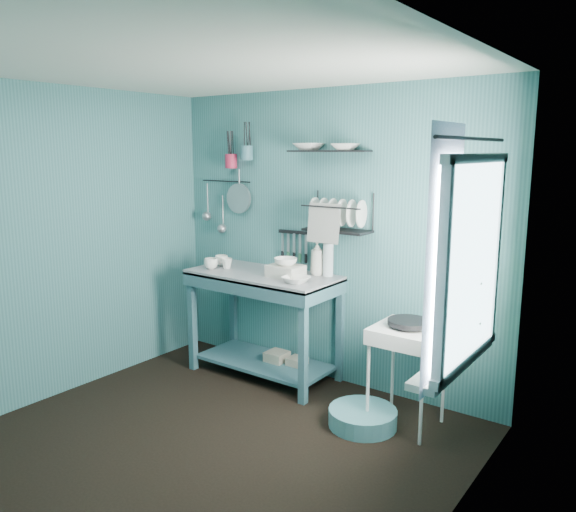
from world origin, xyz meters
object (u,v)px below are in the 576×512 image
Objects in this scene: mug_left at (211,264)px; storage_tin_small at (297,369)px; hotplate_stand at (406,377)px; storage_tin_large at (277,363)px; utensil_cup_magenta at (231,161)px; mug_mid at (227,263)px; potted_plant at (459,313)px; wash_tub at (286,271)px; work_counter at (264,324)px; mug_right at (221,261)px; utensil_cup_teal at (247,153)px; frying_pan at (409,322)px; colander at (239,198)px; floor_basin at (363,418)px; water_bottle at (328,260)px; dish_rack at (338,212)px; soap_bottle at (317,258)px.

storage_tin_small is (0.78, 0.24, -0.89)m from mug_left.
hotplate_stand is 3.75× the size of storage_tin_small.
hotplate_stand is 1.36m from storage_tin_large.
storage_tin_large is (0.65, -0.17, -1.78)m from utensil_cup_magenta.
potted_plant reaches higher than mug_mid.
potted_plant is at bearing -19.12° from wash_tub.
mug_mid is at bearing 178.48° from work_counter.
mug_mid is at bearing -168.37° from storage_tin_small.
mug_right is 0.27× the size of potted_plant.
wash_tub is (0.73, 0.14, 0.00)m from mug_left.
storage_tin_small is at bearing 173.82° from hotplate_stand.
utensil_cup_teal reaches higher than mug_right.
mug_left reaches higher than hotplate_stand.
mug_mid is at bearing 177.65° from frying_pan.
utensil_cup_teal is at bearing 160.34° from potted_plant.
colander is at bearing 168.78° from frying_pan.
storage_tin_small is at bearing 154.84° from floor_basin.
water_bottle reaches higher than mug_mid.
work_counter is at bearing -26.58° from colander.
dish_rack is 1.57m from potted_plant.
mug_right is at bearing -167.74° from soap_bottle.
frying_pan is 0.74m from potted_plant.
mug_left is 1.91m from floor_basin.
frying_pan is 0.79m from floor_basin.
colander reaches higher than soap_bottle.
mug_right is at bearing 178.47° from wash_tub.
floor_basin is at bearing -9.95° from mug_mid.
colander is at bearing 173.39° from hotplate_stand.
frying_pan is 1.50× the size of storage_tin_small.
soap_bottle is 1.10m from frying_pan.
storage_tin_large is (0.46, -0.17, -1.86)m from utensil_cup_teal.
potted_plant is at bearing -30.23° from water_bottle.
wash_tub is 1.27× the size of storage_tin_large.
frying_pan is at bearing -15.87° from work_counter.
mug_right is at bearing 97.13° from mug_left.
work_counter reaches higher than frying_pan.
mug_mid is at bearing -94.40° from utensil_cup_teal.
dish_rack is 1.26m from utensil_cup_magenta.
mug_left is at bearing -169.14° from wash_tub.
mug_left is 0.16× the size of hotplate_stand.
utensil_cup_magenta is (-1.97, 0.35, 1.10)m from frying_pan.
work_counter is 10.80× the size of mug_right.
water_bottle is at bearing 149.77° from potted_plant.
frying_pan reaches higher than storage_tin_small.
potted_plant is at bearing -19.72° from floor_basin.
hotplate_stand is 1.17m from storage_tin_small.
utensil_cup_teal is (0.02, 0.28, 0.98)m from mug_mid.
utensil_cup_magenta is 1.99m from storage_tin_small.
mug_left reaches higher than storage_tin_large.
potted_plant is (2.31, -0.54, 0.07)m from mug_mid.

